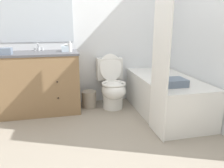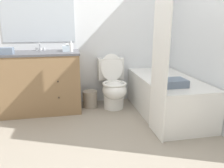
% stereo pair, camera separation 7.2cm
% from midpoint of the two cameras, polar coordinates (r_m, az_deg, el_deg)
% --- Properties ---
extents(ground_plane, '(14.00, 14.00, 0.00)m').
position_cam_midpoint_polar(ground_plane, '(2.34, 0.82, -17.81)').
color(ground_plane, gray).
extents(wall_back, '(8.00, 0.06, 2.50)m').
position_cam_midpoint_polar(wall_back, '(3.58, -4.88, 14.92)').
color(wall_back, silver).
rests_on(wall_back, ground_plane).
extents(wall_right, '(0.05, 2.62, 2.50)m').
position_cam_midpoint_polar(wall_right, '(3.26, 22.96, 13.69)').
color(wall_right, silver).
rests_on(wall_right, ground_plane).
extents(vanity_cabinet, '(1.14, 0.59, 0.90)m').
position_cam_midpoint_polar(vanity_cabinet, '(3.38, -17.35, 0.58)').
color(vanity_cabinet, olive).
rests_on(vanity_cabinet, ground_plane).
extents(sink_faucet, '(0.14, 0.12, 0.12)m').
position_cam_midpoint_polar(sink_faucet, '(3.49, -17.67, 8.93)').
color(sink_faucet, silver).
rests_on(sink_faucet, vanity_cabinet).
extents(toilet, '(0.41, 0.64, 0.83)m').
position_cam_midpoint_polar(toilet, '(3.41, 0.92, -0.47)').
color(toilet, white).
rests_on(toilet, ground_plane).
extents(bathtub, '(0.74, 1.50, 0.54)m').
position_cam_midpoint_polar(bathtub, '(3.27, 14.64, -3.03)').
color(bathtub, white).
rests_on(bathtub, ground_plane).
extents(shower_curtain, '(0.01, 0.42, 2.04)m').
position_cam_midpoint_polar(shower_curtain, '(2.44, 13.41, 8.90)').
color(shower_curtain, white).
rests_on(shower_curtain, ground_plane).
extents(wastebasket, '(0.23, 0.23, 0.26)m').
position_cam_midpoint_polar(wastebasket, '(3.49, -5.16, -3.92)').
color(wastebasket, gray).
rests_on(wastebasket, ground_plane).
extents(tissue_box, '(0.13, 0.14, 0.11)m').
position_cam_midpoint_polar(tissue_box, '(3.28, -10.98, 9.15)').
color(tissue_box, silver).
rests_on(tissue_box, vanity_cabinet).
extents(soap_dispenser, '(0.06, 0.06, 0.15)m').
position_cam_midpoint_polar(soap_dispenser, '(3.23, -10.03, 9.48)').
color(soap_dispenser, white).
rests_on(soap_dispenser, vanity_cabinet).
extents(hand_towel_folded, '(0.23, 0.13, 0.09)m').
position_cam_midpoint_polar(hand_towel_folded, '(3.22, -25.75, 7.78)').
color(hand_towel_folded, slate).
rests_on(hand_towel_folded, vanity_cabinet).
extents(bath_towel_folded, '(0.35, 0.24, 0.09)m').
position_cam_midpoint_polar(bath_towel_folded, '(2.78, 16.03, 0.32)').
color(bath_towel_folded, slate).
rests_on(bath_towel_folded, bathtub).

